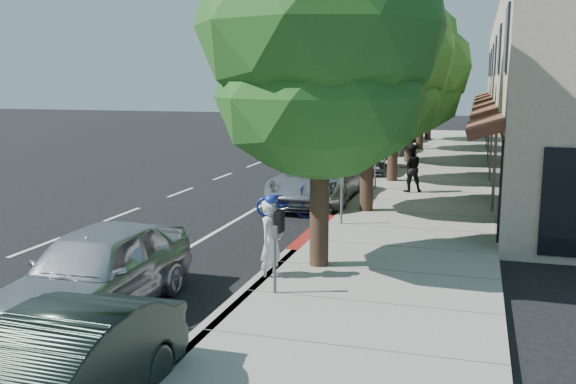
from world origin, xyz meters
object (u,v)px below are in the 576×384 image
at_px(street_tree_2, 395,72).
at_px(street_tree_3, 411,69).
at_px(bicycle, 286,202).
at_px(dark_sedan, 368,157).
at_px(silver_suv, 316,180).
at_px(dark_suv_far, 405,130).
at_px(street_tree_4, 422,66).
at_px(street_tree_1, 369,56).
at_px(near_car_a, 96,271).
at_px(white_pickup, 384,139).
at_px(cyclist, 271,242).
at_px(pedestrian, 410,168).
at_px(street_tree_5, 430,69).
at_px(near_car_b, 55,377).
at_px(street_tree_0, 321,33).

xyz_separation_m(street_tree_2, street_tree_3, (0.00, 6.00, 0.22)).
height_order(bicycle, dark_sedan, dark_sedan).
bearing_deg(silver_suv, dark_suv_far, 86.98).
xyz_separation_m(bicycle, dark_suv_far, (0.83, 24.39, 0.31)).
distance_m(street_tree_4, silver_suv, 17.08).
xyz_separation_m(street_tree_1, dark_sedan, (-1.40, 8.58, -3.99)).
bearing_deg(dark_suv_far, silver_suv, -95.89).
distance_m(street_tree_3, near_car_a, 22.06).
relative_size(silver_suv, white_pickup, 0.95).
relative_size(cyclist, pedestrian, 1.01).
distance_m(bicycle, dark_suv_far, 24.41).
distance_m(street_tree_5, near_car_a, 33.89).
distance_m(dark_sedan, near_car_b, 21.58).
bearing_deg(street_tree_3, silver_suv, -100.37).
relative_size(street_tree_5, cyclist, 4.48).
height_order(street_tree_3, street_tree_4, street_tree_3).
distance_m(street_tree_1, street_tree_4, 18.00).
xyz_separation_m(street_tree_2, dark_sedan, (-1.40, 2.58, -3.58)).
bearing_deg(street_tree_4, street_tree_2, -90.00).
xyz_separation_m(dark_sedan, near_car_b, (0.00, -21.58, -0.04)).
height_order(street_tree_1, dark_sedan, street_tree_1).
height_order(street_tree_5, silver_suv, street_tree_5).
height_order(bicycle, silver_suv, silver_suv).
relative_size(street_tree_1, street_tree_5, 1.02).
bearing_deg(dark_suv_far, street_tree_1, -91.11).
height_order(street_tree_0, near_car_a, street_tree_0).
xyz_separation_m(street_tree_5, white_pickup, (-1.75, -7.80, -3.85)).
distance_m(street_tree_3, dark_sedan, 5.30).
distance_m(dark_sedan, dark_suv_far, 14.82).
xyz_separation_m(street_tree_2, street_tree_4, (0.00, 12.00, 0.44)).
height_order(street_tree_4, pedestrian, street_tree_4).
distance_m(street_tree_4, white_pickup, 4.65).
bearing_deg(street_tree_2, bicycle, -107.69).
relative_size(street_tree_0, near_car_a, 1.76).
bearing_deg(dark_suv_far, pedestrian, -87.82).
distance_m(street_tree_2, dark_suv_far, 17.80).
bearing_deg(silver_suv, street_tree_1, -39.64).
xyz_separation_m(street_tree_5, near_car_a, (-3.10, -33.52, -3.89)).
distance_m(street_tree_3, cyclist, 19.37).
bearing_deg(near_car_b, street_tree_3, 85.92).
xyz_separation_m(street_tree_1, pedestrian, (0.93, 3.63, -3.72)).
distance_m(cyclist, near_car_a, 3.46).
bearing_deg(street_tree_3, bicycle, -99.74).
xyz_separation_m(street_tree_2, near_car_a, (-3.10, -15.52, -3.52)).
relative_size(silver_suv, dark_sedan, 1.23).
bearing_deg(dark_sedan, near_car_a, -102.25).
xyz_separation_m(street_tree_3, bicycle, (-2.23, -13.00, -4.05)).
xyz_separation_m(street_tree_0, street_tree_5, (0.00, 30.00, -0.29)).
xyz_separation_m(near_car_a, pedestrian, (4.03, 13.16, 0.21)).
relative_size(street_tree_0, cyclist, 4.78).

